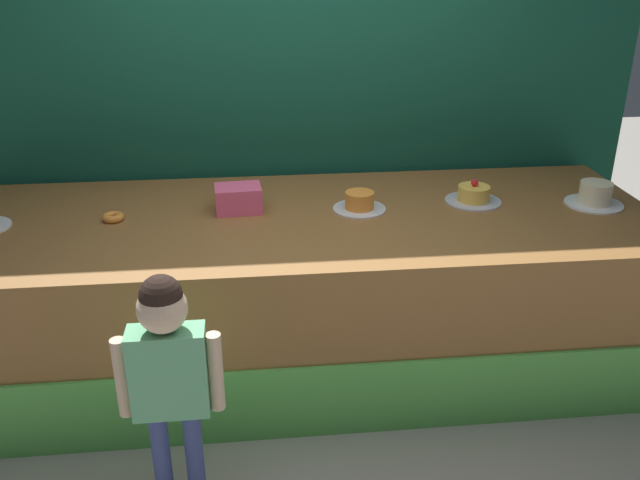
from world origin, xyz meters
The scene contains 9 objects.
ground_plane centered at (0.00, 0.00, 0.00)m, with size 12.00×12.00×0.00m, color gray.
stage_platform centered at (0.00, 0.68, 0.44)m, with size 3.83×1.39×0.88m.
curtain_backdrop centered at (0.00, 1.47, 1.43)m, with size 4.29×0.08×2.85m, color #144C38.
child_figure centered at (-0.60, -0.38, 0.70)m, with size 0.42×0.19×1.09m.
pink_box centered at (-0.33, 0.80, 0.95)m, with size 0.24×0.18×0.14m, color #F65B86.
donut centered at (-0.98, 0.72, 0.90)m, with size 0.11×0.11×0.04m, color orange.
cake_center_left centered at (0.33, 0.74, 0.92)m, with size 0.29×0.29×0.10m.
cake_center_right centered at (0.98, 0.79, 0.92)m, with size 0.31×0.31×0.13m.
cake_far_right centered at (1.63, 0.68, 0.93)m, with size 0.31×0.31×0.13m.
Camera 1 is at (-0.25, -2.63, 2.22)m, focal length 37.95 mm.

